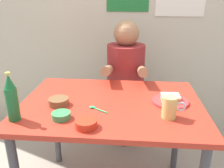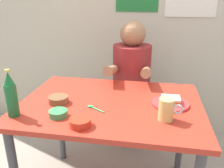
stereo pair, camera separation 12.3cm
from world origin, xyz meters
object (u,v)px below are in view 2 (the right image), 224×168
Objects in this scene: person_seated at (132,69)px; plate_orange at (170,104)px; dining_table at (111,116)px; beer_bottle at (11,95)px; stool at (130,113)px; beer_mug at (167,109)px; sandwich at (171,100)px; condiment_bowl_brown at (59,99)px.

person_seated is 0.66m from plate_orange.
dining_table is 4.20× the size of beer_bottle.
beer_mug reaches higher than stool.
plate_orange reaches higher than stool.
person_seated reaches higher than plate_orange.
dining_table is 0.40m from beer_mug.
beer_bottle reaches higher than dining_table.
beer_bottle is at bearing -173.34° from beer_mug.
sandwich is at bearing 80.45° from beer_mug.
beer_bottle reaches higher than beer_mug.
sandwich is 0.90m from beer_bottle.
stool is 0.42m from person_seated.
plate_orange is (0.36, 0.02, 0.10)m from dining_table.
beer_mug is at bearing -8.81° from condiment_bowl_brown.
dining_table is 8.73× the size of beer_mug.
dining_table is at bearing -96.11° from stool.
stool is 3.75× the size of condiment_bowl_brown.
person_seated is 3.27× the size of plate_orange.
beer_mug is 0.64m from condiment_bowl_brown.
sandwich is 0.19m from beer_mug.
plate_orange is 0.02m from sandwich.
stool is (0.07, 0.63, -0.30)m from dining_table.
beer_bottle is (-0.56, -0.88, 0.09)m from person_seated.
stool is at bearing 108.06° from beer_mug.
plate_orange is (0.29, -0.59, -0.02)m from person_seated.
person_seated reaches higher than beer_mug.
sandwich is 0.87× the size of beer_mug.
beer_bottle is 0.28m from condiment_bowl_brown.
condiment_bowl_brown is at bearing -172.19° from plate_orange.
beer_bottle is at bearing -122.30° from person_seated.
stool is 0.63× the size of person_seated.
person_seated is 2.75× the size of beer_bottle.
person_seated is 5.71× the size of beer_mug.
stool is 0.78m from plate_orange.
person_seated reaches higher than beer_bottle.
sandwich is at bearing -64.29° from stool.
dining_table reaches higher than stool.
beer_mug is at bearing -99.55° from sandwich.
condiment_bowl_brown is at bearing -167.84° from dining_table.
dining_table is 0.37m from plate_orange.
stool is 1.72× the size of beer_bottle.
sandwich is at bearing 172.87° from plate_orange.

